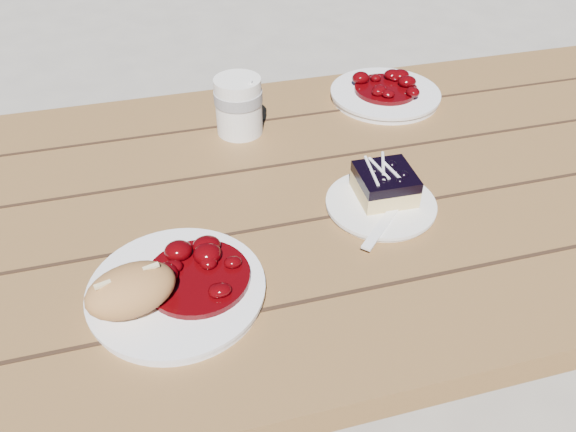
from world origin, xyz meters
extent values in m
cube|color=brown|center=(0.00, 0.00, 0.72)|extent=(2.00, 0.80, 0.05)
cube|color=brown|center=(0.88, 0.32, 0.35)|extent=(0.07, 0.07, 0.70)
cube|color=brown|center=(0.00, 0.65, 0.44)|extent=(1.80, 0.25, 0.04)
cube|color=brown|center=(0.80, 0.65, 0.21)|extent=(0.06, 0.06, 0.42)
cylinder|color=white|center=(-0.13, -0.18, 0.76)|extent=(0.23, 0.23, 0.02)
ellipsoid|color=#AB7742|center=(-0.19, -0.20, 0.80)|extent=(0.13, 0.10, 0.06)
cylinder|color=white|center=(0.21, -0.08, 0.76)|extent=(0.17, 0.17, 0.01)
cube|color=#E7C97E|center=(0.22, -0.06, 0.77)|extent=(0.09, 0.09, 0.03)
cube|color=black|center=(0.22, -0.06, 0.80)|extent=(0.09, 0.09, 0.02)
cylinder|color=white|center=(0.03, 0.21, 0.80)|extent=(0.09, 0.09, 0.11)
cylinder|color=white|center=(0.36, 0.27, 0.76)|extent=(0.22, 0.22, 0.02)
camera|label=1|loc=(-0.12, -0.72, 1.31)|focal=35.00mm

